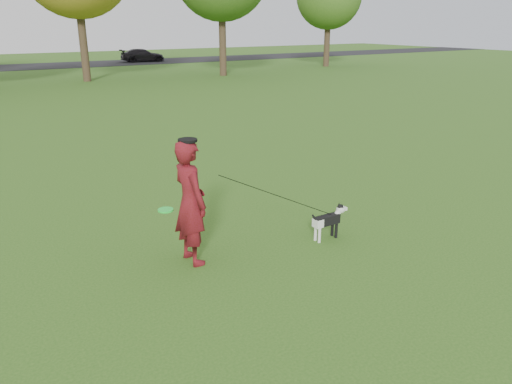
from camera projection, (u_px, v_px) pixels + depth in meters
ground at (264, 246)px, 8.41m from camera, size 120.00×120.00×0.00m
man at (190, 202)px, 7.59m from camera, size 0.51×0.74×1.96m
dog at (329, 219)px, 8.60m from camera, size 0.79×0.16×0.60m
car_right at (142, 55)px, 46.58m from camera, size 4.15×2.01×1.16m
man_held_items at (279, 196)px, 8.14m from camera, size 3.03×0.63×1.57m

